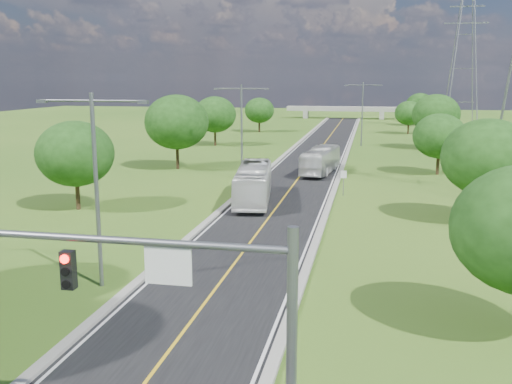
% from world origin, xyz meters
% --- Properties ---
extents(ground, '(260.00, 260.00, 0.00)m').
position_xyz_m(ground, '(0.00, 60.00, 0.00)').
color(ground, '#305919').
rests_on(ground, ground).
extents(road, '(8.00, 150.00, 0.06)m').
position_xyz_m(road, '(0.00, 66.00, 0.03)').
color(road, black).
rests_on(road, ground).
extents(curb_left, '(0.50, 150.00, 0.22)m').
position_xyz_m(curb_left, '(-4.25, 66.00, 0.11)').
color(curb_left, gray).
rests_on(curb_left, ground).
extents(curb_right, '(0.50, 150.00, 0.22)m').
position_xyz_m(curb_right, '(4.25, 66.00, 0.11)').
color(curb_right, gray).
rests_on(curb_right, ground).
extents(signal_mast, '(8.54, 0.33, 7.20)m').
position_xyz_m(signal_mast, '(3.68, -1.00, 4.91)').
color(signal_mast, slate).
rests_on(signal_mast, ground).
extents(speed_limit_sign, '(0.55, 0.09, 2.40)m').
position_xyz_m(speed_limit_sign, '(5.20, 37.98, 1.60)').
color(speed_limit_sign, slate).
rests_on(speed_limit_sign, ground).
extents(overpass, '(30.00, 3.00, 3.20)m').
position_xyz_m(overpass, '(0.00, 140.00, 2.41)').
color(overpass, gray).
rests_on(overpass, ground).
extents(streetlight_near_left, '(5.90, 0.25, 10.00)m').
position_xyz_m(streetlight_near_left, '(-6.00, 12.00, 5.94)').
color(streetlight_near_left, slate).
rests_on(streetlight_near_left, ground).
extents(streetlight_mid_left, '(5.90, 0.25, 10.00)m').
position_xyz_m(streetlight_mid_left, '(-6.00, 45.00, 5.94)').
color(streetlight_mid_left, slate).
rests_on(streetlight_mid_left, ground).
extents(streetlight_far_right, '(5.90, 0.25, 10.00)m').
position_xyz_m(streetlight_far_right, '(6.00, 78.00, 5.94)').
color(streetlight_far_right, slate).
rests_on(streetlight_far_right, ground).
extents(power_tower_far, '(9.00, 6.40, 28.00)m').
position_xyz_m(power_tower_far, '(26.00, 115.00, 14.01)').
color(power_tower_far, slate).
rests_on(power_tower_far, ground).
extents(tree_lb, '(6.30, 6.30, 7.33)m').
position_xyz_m(tree_lb, '(-16.00, 28.00, 4.64)').
color(tree_lb, black).
rests_on(tree_lb, ground).
extents(tree_lc, '(7.56, 7.56, 8.79)m').
position_xyz_m(tree_lc, '(-15.00, 50.00, 5.58)').
color(tree_lc, black).
rests_on(tree_lc, ground).
extents(tree_ld, '(6.72, 6.72, 7.82)m').
position_xyz_m(tree_ld, '(-17.00, 74.00, 4.95)').
color(tree_ld, black).
rests_on(tree_ld, ground).
extents(tree_le, '(5.88, 5.88, 6.84)m').
position_xyz_m(tree_le, '(-14.50, 98.00, 4.33)').
color(tree_le, black).
rests_on(tree_le, ground).
extents(tree_rb, '(6.72, 6.72, 7.82)m').
position_xyz_m(tree_rb, '(16.00, 30.00, 4.95)').
color(tree_rb, black).
rests_on(tree_rb, ground).
extents(tree_rc, '(5.88, 5.88, 6.84)m').
position_xyz_m(tree_rc, '(15.00, 52.00, 4.33)').
color(tree_rc, black).
rests_on(tree_rc, ground).
extents(tree_rd, '(7.14, 7.14, 8.30)m').
position_xyz_m(tree_rd, '(17.00, 76.00, 5.27)').
color(tree_rd, black).
rests_on(tree_rd, ground).
extents(tree_re, '(5.46, 5.46, 6.35)m').
position_xyz_m(tree_re, '(14.50, 100.00, 4.02)').
color(tree_re, black).
rests_on(tree_re, ground).
extents(tree_rf, '(6.30, 6.30, 7.33)m').
position_xyz_m(tree_rf, '(18.00, 120.00, 4.64)').
color(tree_rf, black).
rests_on(tree_rf, ground).
extents(bus_outbound, '(3.80, 10.74, 2.93)m').
position_xyz_m(bus_outbound, '(2.03, 49.97, 1.52)').
color(bus_outbound, silver).
rests_on(bus_outbound, road).
extents(bus_inbound, '(4.33, 11.87, 3.23)m').
position_xyz_m(bus_inbound, '(-2.37, 33.64, 1.68)').
color(bus_inbound, silver).
rests_on(bus_inbound, road).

